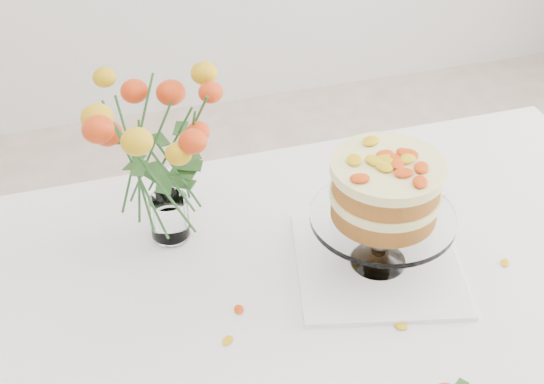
# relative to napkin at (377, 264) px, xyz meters

# --- Properties ---
(table) EXTENTS (1.43, 0.93, 0.76)m
(table) POSITION_rel_napkin_xyz_m (-0.04, 0.01, -0.09)
(table) COLOR tan
(table) RESTS_ON ground
(napkin) EXTENTS (0.40, 0.40, 0.01)m
(napkin) POSITION_rel_napkin_xyz_m (0.00, 0.00, 0.00)
(napkin) COLOR white
(napkin) RESTS_ON table
(cake_stand) EXTENTS (0.29, 0.29, 0.26)m
(cake_stand) POSITION_rel_napkin_xyz_m (0.00, 0.00, 0.18)
(cake_stand) COLOR white
(cake_stand) RESTS_ON napkin
(rose_vase) EXTENTS (0.30, 0.30, 0.41)m
(rose_vase) POSITION_rel_napkin_xyz_m (-0.39, 0.21, 0.24)
(rose_vase) COLOR white
(rose_vase) RESTS_ON table
(stray_petal_a) EXTENTS (0.03, 0.02, 0.00)m
(stray_petal_a) POSITION_rel_napkin_xyz_m (-0.16, -0.09, -0.00)
(stray_petal_a) COLOR gold
(stray_petal_a) RESTS_ON table
(stray_petal_b) EXTENTS (0.03, 0.02, 0.00)m
(stray_petal_b) POSITION_rel_napkin_xyz_m (-0.06, -0.13, -0.00)
(stray_petal_b) COLOR gold
(stray_petal_b) RESTS_ON table
(stray_petal_c) EXTENTS (0.03, 0.02, 0.00)m
(stray_petal_c) POSITION_rel_napkin_xyz_m (-0.02, -0.17, -0.00)
(stray_petal_c) COLOR gold
(stray_petal_c) RESTS_ON table
(stray_petal_d) EXTENTS (0.03, 0.02, 0.00)m
(stray_petal_d) POSITION_rel_napkin_xyz_m (-0.30, -0.04, -0.00)
(stray_petal_d) COLOR gold
(stray_petal_d) RESTS_ON table
(stray_petal_e) EXTENTS (0.03, 0.02, 0.00)m
(stray_petal_e) POSITION_rel_napkin_xyz_m (-0.34, -0.11, -0.00)
(stray_petal_e) COLOR gold
(stray_petal_e) RESTS_ON table
(stray_petal_f) EXTENTS (0.03, 0.02, 0.00)m
(stray_petal_f) POSITION_rel_napkin_xyz_m (0.26, -0.07, -0.00)
(stray_petal_f) COLOR gold
(stray_petal_f) RESTS_ON table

